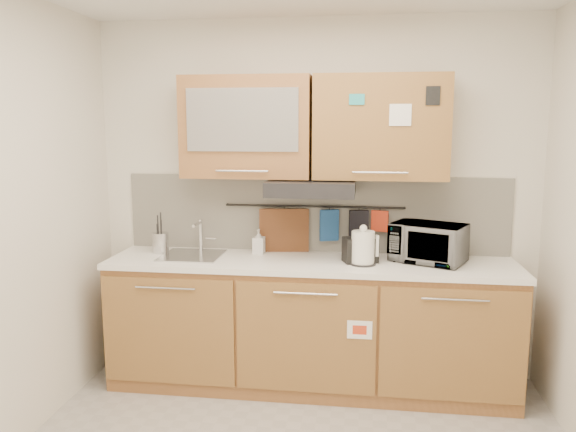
# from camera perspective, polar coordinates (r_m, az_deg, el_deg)

# --- Properties ---
(wall_back) EXTENTS (3.20, 0.00, 3.20)m
(wall_back) POSITION_cam_1_polar(r_m,az_deg,el_deg) (4.13, 2.71, 1.63)
(wall_back) COLOR silver
(wall_back) RESTS_ON ground
(base_cabinet) EXTENTS (2.80, 0.64, 0.88)m
(base_cabinet) POSITION_cam_1_polar(r_m,az_deg,el_deg) (4.05, 2.23, -11.59)
(base_cabinet) COLOR #A76C3B
(base_cabinet) RESTS_ON floor
(countertop) EXTENTS (2.82, 0.62, 0.04)m
(countertop) POSITION_cam_1_polar(r_m,az_deg,el_deg) (3.90, 2.27, -4.80)
(countertop) COLOR white
(countertop) RESTS_ON base_cabinet
(backsplash) EXTENTS (2.80, 0.02, 0.56)m
(backsplash) POSITION_cam_1_polar(r_m,az_deg,el_deg) (4.14, 2.69, 0.23)
(backsplash) COLOR silver
(backsplash) RESTS_ON countertop
(upper_cabinets) EXTENTS (1.82, 0.37, 0.70)m
(upper_cabinets) POSITION_cam_1_polar(r_m,az_deg,el_deg) (3.92, 2.47, 9.00)
(upper_cabinets) COLOR #A76C3B
(upper_cabinets) RESTS_ON wall_back
(range_hood) EXTENTS (0.60, 0.46, 0.10)m
(range_hood) POSITION_cam_1_polar(r_m,az_deg,el_deg) (3.87, 2.40, 2.90)
(range_hood) COLOR black
(range_hood) RESTS_ON upper_cabinets
(sink) EXTENTS (0.42, 0.40, 0.26)m
(sink) POSITION_cam_1_polar(r_m,az_deg,el_deg) (4.08, -9.68, -3.96)
(sink) COLOR silver
(sink) RESTS_ON countertop
(utensil_rail) EXTENTS (1.30, 0.02, 0.02)m
(utensil_rail) POSITION_cam_1_polar(r_m,az_deg,el_deg) (4.09, 2.65, 0.98)
(utensil_rail) COLOR black
(utensil_rail) RESTS_ON backsplash
(utensil_crock) EXTENTS (0.14, 0.14, 0.30)m
(utensil_crock) POSITION_cam_1_polar(r_m,az_deg,el_deg) (4.21, -12.82, -2.64)
(utensil_crock) COLOR #BCBCC1
(utensil_crock) RESTS_ON countertop
(kettle) EXTENTS (0.21, 0.20, 0.27)m
(kettle) POSITION_cam_1_polar(r_m,az_deg,el_deg) (3.79, 7.64, -3.31)
(kettle) COLOR silver
(kettle) RESTS_ON countertop
(toaster) EXTENTS (0.26, 0.20, 0.17)m
(toaster) POSITION_cam_1_polar(r_m,az_deg,el_deg) (3.86, 7.35, -3.39)
(toaster) COLOR black
(toaster) RESTS_ON countertop
(microwave) EXTENTS (0.57, 0.49, 0.26)m
(microwave) POSITION_cam_1_polar(r_m,az_deg,el_deg) (3.95, 14.04, -2.65)
(microwave) COLOR #999999
(microwave) RESTS_ON countertop
(soap_bottle) EXTENTS (0.08, 0.09, 0.18)m
(soap_bottle) POSITION_cam_1_polar(r_m,az_deg,el_deg) (4.08, -2.99, -2.60)
(soap_bottle) COLOR #999999
(soap_bottle) RESTS_ON countertop
(cutting_board) EXTENTS (0.36, 0.08, 0.45)m
(cutting_board) POSITION_cam_1_polar(r_m,az_deg,el_deg) (4.14, -0.40, -2.34)
(cutting_board) COLOR brown
(cutting_board) RESTS_ON utensil_rail
(oven_mitt) EXTENTS (0.14, 0.08, 0.23)m
(oven_mitt) POSITION_cam_1_polar(r_m,az_deg,el_deg) (4.09, 4.20, -0.94)
(oven_mitt) COLOR navy
(oven_mitt) RESTS_ON utensil_rail
(dark_pouch) EXTENTS (0.14, 0.07, 0.22)m
(dark_pouch) POSITION_cam_1_polar(r_m,az_deg,el_deg) (4.08, 7.19, -0.93)
(dark_pouch) COLOR black
(dark_pouch) RESTS_ON utensil_rail
(pot_holder) EXTENTS (0.12, 0.05, 0.15)m
(pot_holder) POSITION_cam_1_polar(r_m,az_deg,el_deg) (4.08, 9.30, -0.51)
(pot_holder) COLOR red
(pot_holder) RESTS_ON utensil_rail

